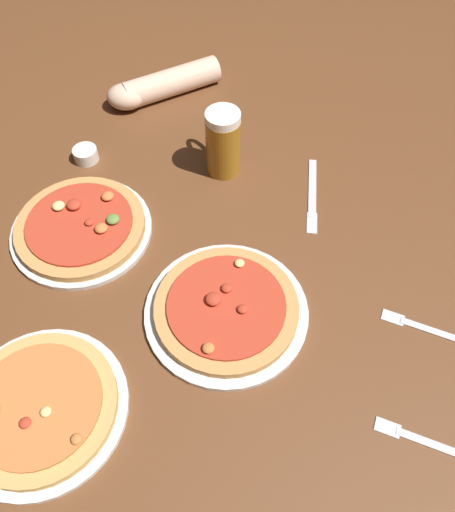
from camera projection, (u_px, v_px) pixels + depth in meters
name	position (u px, v px, depth m)	size (l,w,h in m)	color
ground_plane	(228.00, 265.00, 1.10)	(2.40, 2.40, 0.03)	brown
pizza_plate_near	(225.00, 309.00, 1.00)	(0.33, 0.33, 0.05)	silver
pizza_plate_far	(81.00, 227.00, 1.12)	(0.31, 0.31, 0.05)	silver
pizza_plate_side	(39.00, 407.00, 0.89)	(0.31, 0.31, 0.05)	silver
beer_mug_dark	(222.00, 142.00, 1.18)	(0.09, 0.13, 0.17)	#9E6619
ramekin_sauce	(86.00, 154.00, 1.25)	(0.06, 0.06, 0.03)	silver
fork_left	(436.00, 445.00, 0.86)	(0.21, 0.10, 0.01)	silver
knife_right	(312.00, 195.00, 1.19)	(0.04, 0.23, 0.01)	silver
fork_spare	(429.00, 329.00, 0.99)	(0.19, 0.09, 0.01)	silver
diner_arm	(160.00, 86.00, 1.38)	(0.30, 0.20, 0.07)	beige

